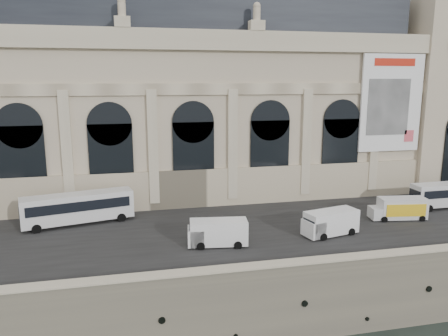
# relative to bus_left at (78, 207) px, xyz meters

# --- Properties ---
(quay) EXTENTS (160.00, 70.00, 6.00)m
(quay) POSITION_rel_bus_left_xyz_m (17.79, 16.72, -5.00)
(quay) COLOR #776F5C
(quay) RESTS_ON ground
(street) EXTENTS (160.00, 24.00, 0.06)m
(street) POSITION_rel_bus_left_xyz_m (17.79, -4.28, -1.97)
(street) COLOR #2D2D2D
(street) RESTS_ON quay
(parapet) EXTENTS (160.00, 1.40, 1.21)m
(parapet) POSITION_rel_bus_left_xyz_m (17.79, -17.68, -1.38)
(parapet) COLOR #776F5C
(parapet) RESTS_ON quay
(museum) EXTENTS (69.00, 18.70, 29.10)m
(museum) POSITION_rel_bus_left_xyz_m (11.81, 12.58, 11.72)
(museum) COLOR beige
(museum) RESTS_ON quay
(clock_pavilion) EXTENTS (13.00, 14.72, 36.70)m
(clock_pavilion) POSITION_rel_bus_left_xyz_m (51.79, 9.64, 15.42)
(clock_pavilion) COLOR beige
(clock_pavilion) RESTS_ON quay
(bus_left) EXTENTS (12.36, 5.16, 3.57)m
(bus_left) POSITION_rel_bus_left_xyz_m (0.00, 0.00, 0.00)
(bus_left) COLOR silver
(bus_left) RESTS_ON quay
(van_b) EXTENTS (6.09, 3.02, 2.60)m
(van_b) POSITION_rel_bus_left_xyz_m (13.79, -9.76, -0.67)
(van_b) COLOR white
(van_b) RESTS_ON quay
(van_c) EXTENTS (6.32, 3.51, 2.66)m
(van_c) POSITION_rel_bus_left_xyz_m (26.01, -9.53, -0.64)
(van_c) COLOR white
(van_c) RESTS_ON quay
(box_truck) EXTENTS (6.71, 3.07, 2.61)m
(box_truck) POSITION_rel_bus_left_xyz_m (36.50, -6.38, -0.69)
(box_truck) COLOR silver
(box_truck) RESTS_ON quay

